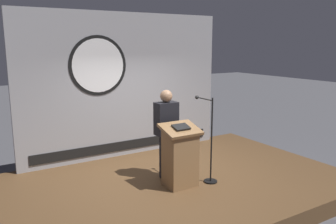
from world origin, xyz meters
The scene contains 6 objects.
ground_plane centered at (0.00, 0.00, 0.00)m, with size 40.00×40.00×0.00m, color #4C4C51.
stage_platform centered at (0.00, 0.00, 0.15)m, with size 6.40×4.00×0.30m, color brown.
banner_display centered at (-0.02, 1.85, 1.83)m, with size 4.60×0.12×3.06m.
podium centered at (0.04, -0.25, 0.83)m, with size 0.64×0.50×1.10m.
speaker_person centered at (0.05, 0.23, 1.12)m, with size 0.40×0.26×1.62m.
microphone_stand centered at (0.59, -0.34, 0.84)m, with size 0.24×0.60×1.52m.
Camera 1 is at (-3.09, -4.97, 2.72)m, focal length 37.11 mm.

